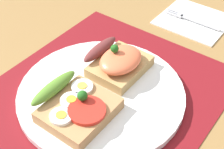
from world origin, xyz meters
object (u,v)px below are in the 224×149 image
(plate, at_px, (101,93))
(fork, at_px, (191,19))
(sandwich_salmon, at_px, (117,61))
(sandwich_egg_tomato, at_px, (76,106))
(napkin, at_px, (194,20))

(plate, bearing_deg, fork, -2.86)
(sandwich_salmon, distance_m, fork, 0.24)
(plate, distance_m, sandwich_salmon, 0.06)
(sandwich_egg_tomato, xyz_separation_m, napkin, (0.36, -0.02, -0.03))
(fork, bearing_deg, plate, 177.14)
(plate, relative_size, sandwich_egg_tomato, 2.58)
(plate, height_order, napkin, plate)
(sandwich_salmon, height_order, fork, sandwich_salmon)
(plate, bearing_deg, sandwich_salmon, 9.36)
(sandwich_egg_tomato, distance_m, fork, 0.36)
(napkin, bearing_deg, sandwich_egg_tomato, 176.80)
(sandwich_egg_tomato, bearing_deg, sandwich_salmon, 4.03)
(napkin, bearing_deg, sandwich_salmon, 173.39)
(plate, xyz_separation_m, sandwich_egg_tomato, (-0.06, 0.00, 0.02))
(sandwich_egg_tomato, height_order, napkin, sandwich_egg_tomato)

